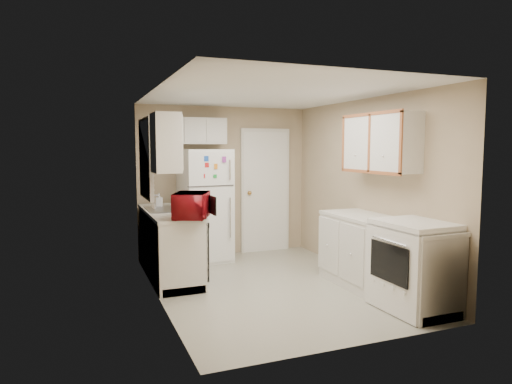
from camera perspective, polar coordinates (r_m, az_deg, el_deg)
name	(u,v)px	position (r m, az deg, el deg)	size (l,w,h in m)	color
floor	(270,286)	(5.90, 1.81, -11.63)	(3.80, 3.80, 0.00)	#BAB7A4
ceiling	(271,94)	(5.68, 1.89, 12.19)	(3.80, 3.80, 0.00)	white
wall_left	(157,196)	(5.28, -12.27, -0.49)	(3.80, 3.80, 0.00)	tan
wall_right	(366,188)	(6.35, 13.54, 0.49)	(3.80, 3.80, 0.00)	tan
wall_back	(225,181)	(7.44, -3.94, 1.36)	(2.80, 2.80, 0.00)	tan
wall_front	(358,212)	(4.00, 12.65, -2.41)	(2.80, 2.80, 0.00)	tan
left_counter	(170,244)	(6.32, -10.74, -6.36)	(0.60, 1.80, 0.90)	silver
dishwasher	(202,248)	(5.80, -6.79, -6.97)	(0.03, 0.58, 0.72)	black
sink	(167,212)	(6.39, -11.05, -2.49)	(0.54, 0.74, 0.16)	gray
microwave	(192,206)	(5.53, -8.04, -1.72)	(0.31, 0.56, 0.37)	maroon
soap_bottle	(159,200)	(6.69, -12.01, -0.94)	(0.09, 0.09, 0.19)	silver
window_blinds	(147,158)	(6.29, -13.52, 4.09)	(0.10, 0.98, 1.08)	silver
upper_cabinet_left	(166,143)	(5.49, -11.21, 6.03)	(0.30, 0.45, 0.70)	silver
refrigerator	(205,205)	(7.06, -6.40, -1.67)	(0.71, 0.69, 1.72)	white
cabinet_over_fridge	(203,131)	(7.17, -6.69, 7.57)	(0.70, 0.30, 0.40)	silver
interior_door	(265,191)	(7.66, 1.16, 0.14)	(0.86, 0.06, 2.08)	white
right_counter	(382,257)	(5.65, 15.52, -7.89)	(0.60, 2.00, 0.90)	silver
stove	(414,266)	(5.22, 19.14, -8.69)	(0.65, 0.80, 0.98)	white
upper_cabinet_right	(380,143)	(5.83, 15.28, 5.91)	(0.30, 1.20, 0.70)	silver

